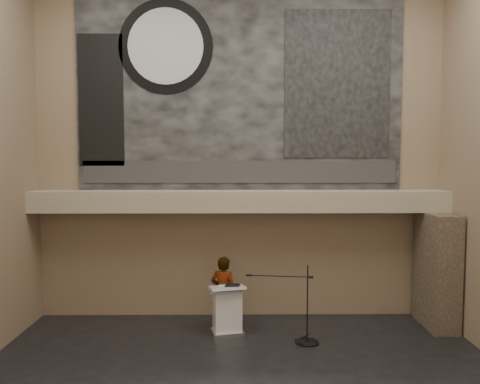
{
  "coord_description": "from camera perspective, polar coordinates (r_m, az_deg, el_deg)",
  "views": [
    {
      "loc": [
        -0.12,
        -7.67,
        4.0
      ],
      "look_at": [
        0.0,
        3.2,
        3.2
      ],
      "focal_mm": 35.0,
      "sensor_mm": 36.0,
      "label": 1
    }
  ],
  "objects": [
    {
      "name": "wall_back",
      "position": [
        11.67,
        -0.04,
        5.44
      ],
      "size": [
        10.0,
        0.02,
        8.5
      ],
      "primitive_type": "cube",
      "color": "#8D7559",
      "rests_on": "floor"
    },
    {
      "name": "wall_front",
      "position": [
        3.68,
        1.24,
        8.13
      ],
      "size": [
        10.0,
        0.02,
        8.5
      ],
      "primitive_type": "cube",
      "color": "#8D7559",
      "rests_on": "floor"
    },
    {
      "name": "soffit",
      "position": [
        11.32,
        -0.02,
        -1.11
      ],
      "size": [
        10.0,
        0.8,
        0.5
      ],
      "primitive_type": "cube",
      "color": "tan",
      "rests_on": "wall_back"
    },
    {
      "name": "sprinkler_left",
      "position": [
        11.39,
        -8.1,
        -2.54
      ],
      "size": [
        0.04,
        0.04,
        0.06
      ],
      "primitive_type": "cylinder",
      "color": "#B2893D",
      "rests_on": "soffit"
    },
    {
      "name": "sprinkler_right",
      "position": [
        11.48,
        9.52,
        -2.5
      ],
      "size": [
        0.04,
        0.04,
        0.06
      ],
      "primitive_type": "cylinder",
      "color": "#B2893D",
      "rests_on": "soffit"
    },
    {
      "name": "banner",
      "position": [
        11.76,
        -0.04,
        12.52
      ],
      "size": [
        8.0,
        0.05,
        5.0
      ],
      "primitive_type": "cube",
      "color": "black",
      "rests_on": "wall_back"
    },
    {
      "name": "banner_text_strip",
      "position": [
        11.61,
        -0.04,
        2.48
      ],
      "size": [
        7.76,
        0.02,
        0.55
      ],
      "primitive_type": "cube",
      "color": "#2B2B2B",
      "rests_on": "banner"
    },
    {
      "name": "banner_clock_rim",
      "position": [
        12.03,
        -9.05,
        17.13
      ],
      "size": [
        2.3,
        0.02,
        2.3
      ],
      "primitive_type": "cylinder",
      "rotation": [
        1.57,
        0.0,
        0.0
      ],
      "color": "black",
      "rests_on": "banner"
    },
    {
      "name": "banner_clock_face",
      "position": [
        12.01,
        -9.06,
        17.15
      ],
      "size": [
        1.84,
        0.02,
        1.84
      ],
      "primitive_type": "cylinder",
      "rotation": [
        1.57,
        0.0,
        0.0
      ],
      "color": "silver",
      "rests_on": "banner"
    },
    {
      "name": "banner_building_print",
      "position": [
        12.01,
        11.79,
        12.74
      ],
      "size": [
        2.6,
        0.02,
        3.6
      ],
      "primitive_type": "cube",
      "color": "black",
      "rests_on": "banner"
    },
    {
      "name": "banner_brick_print",
      "position": [
        12.14,
        -16.6,
        10.66
      ],
      "size": [
        1.1,
        0.02,
        3.2
      ],
      "primitive_type": "cube",
      "color": "black",
      "rests_on": "banner"
    },
    {
      "name": "stone_pier",
      "position": [
        12.12,
        22.85,
        -8.76
      ],
      "size": [
        0.6,
        1.4,
        2.7
      ],
      "primitive_type": "cube",
      "color": "#423729",
      "rests_on": "floor"
    },
    {
      "name": "lectern",
      "position": [
        10.94,
        -1.57,
        -14.16
      ],
      "size": [
        0.88,
        0.71,
        1.14
      ],
      "rotation": [
        0.0,
        0.0,
        0.22
      ],
      "color": "silver",
      "rests_on": "floor"
    },
    {
      "name": "binder",
      "position": [
        10.77,
        -0.92,
        -11.32
      ],
      "size": [
        0.36,
        0.3,
        0.04
      ],
      "primitive_type": "cube",
      "rotation": [
        0.0,
        0.0,
        -0.12
      ],
      "color": "black",
      "rests_on": "lectern"
    },
    {
      "name": "papers",
      "position": [
        10.74,
        -1.96,
        -11.45
      ],
      "size": [
        0.33,
        0.37,
        0.0
      ],
      "primitive_type": "cube",
      "rotation": [
        0.0,
        0.0,
        0.43
      ],
      "color": "silver",
      "rests_on": "lectern"
    },
    {
      "name": "speaker_person",
      "position": [
        11.17,
        -2.01,
        -12.15
      ],
      "size": [
        0.72,
        0.58,
        1.71
      ],
      "primitive_type": "imported",
      "rotation": [
        0.0,
        0.0,
        2.84
      ],
      "color": "silver",
      "rests_on": "floor"
    },
    {
      "name": "mic_stand",
      "position": [
        10.64,
        7.9,
        -16.42
      ],
      "size": [
        1.58,
        0.52,
        1.71
      ],
      "rotation": [
        0.0,
        0.0,
        -0.13
      ],
      "color": "black",
      "rests_on": "floor"
    }
  ]
}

